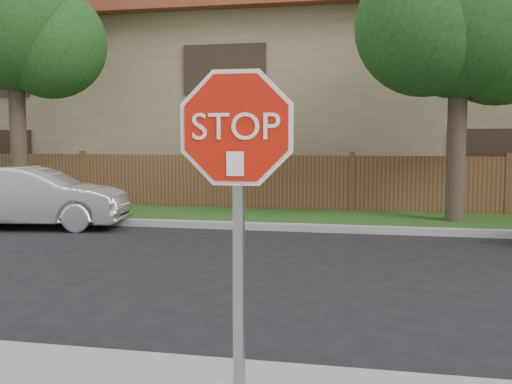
# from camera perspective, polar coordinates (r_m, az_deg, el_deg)

# --- Properties ---
(ground) EXTENTS (90.00, 90.00, 0.00)m
(ground) POSITION_cam_1_polar(r_m,az_deg,el_deg) (5.56, 3.10, -16.88)
(ground) COLOR black
(ground) RESTS_ON ground
(far_curb) EXTENTS (70.00, 0.30, 0.15)m
(far_curb) POSITION_cam_1_polar(r_m,az_deg,el_deg) (13.42, 8.41, -3.50)
(far_curb) COLOR gray
(far_curb) RESTS_ON ground
(grass_strip) EXTENTS (70.00, 3.00, 0.12)m
(grass_strip) POSITION_cam_1_polar(r_m,az_deg,el_deg) (15.05, 8.79, -2.62)
(grass_strip) COLOR #1E4714
(grass_strip) RESTS_ON ground
(fence) EXTENTS (70.00, 0.12, 1.60)m
(fence) POSITION_cam_1_polar(r_m,az_deg,el_deg) (16.56, 9.12, 0.66)
(fence) COLOR #53321D
(fence) RESTS_ON ground
(apartment_building) EXTENTS (35.20, 9.20, 7.20)m
(apartment_building) POSITION_cam_1_polar(r_m,az_deg,el_deg) (22.16, 9.93, 8.84)
(apartment_building) COLOR #867653
(apartment_building) RESTS_ON ground
(tree_left) EXTENTS (4.80, 3.90, 7.78)m
(tree_left) POSITION_cam_1_polar(r_m,az_deg,el_deg) (17.89, -22.23, 14.90)
(tree_left) COLOR #382B21
(tree_left) RESTS_ON ground
(tree_mid) EXTENTS (4.80, 3.90, 7.35)m
(tree_mid) POSITION_cam_1_polar(r_m,az_deg,el_deg) (15.03, 19.01, 15.60)
(tree_mid) COLOR #382B21
(tree_mid) RESTS_ON ground
(stop_sign) EXTENTS (1.01, 0.13, 2.55)m
(stop_sign) POSITION_cam_1_polar(r_m,az_deg,el_deg) (3.73, -1.83, 1.19)
(stop_sign) COLOR gray
(stop_sign) RESTS_ON sidewalk_near
(sedan_left) EXTENTS (4.51, 2.21, 1.42)m
(sedan_left) POSITION_cam_1_polar(r_m,az_deg,el_deg) (14.78, -20.49, -0.49)
(sedan_left) COLOR silver
(sedan_left) RESTS_ON ground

